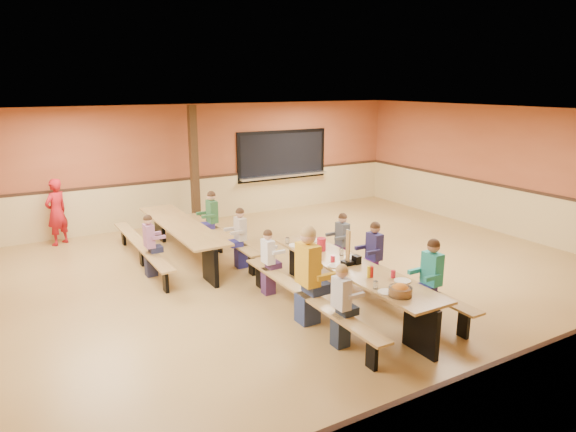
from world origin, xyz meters
TOP-DOWN VIEW (x-y plane):
  - ground at (0.00, 0.00)m, footprint 12.00×12.00m
  - room_envelope at (0.00, 0.00)m, footprint 12.04×10.04m
  - kitchen_pass_through at (2.60, 4.96)m, footprint 2.78×0.28m
  - structural_post at (-0.20, 4.40)m, footprint 0.18×0.18m
  - cafeteria_table_main at (0.18, -1.47)m, footprint 1.91×3.70m
  - cafeteria_table_second at (-1.31, 2.25)m, footprint 1.91×3.70m
  - seated_child_white_left at (-0.64, -2.34)m, footprint 0.35×0.28m
  - seated_adult_yellow at (-0.64, -1.50)m, footprint 0.50×0.41m
  - seated_child_grey_left at (-0.64, -0.25)m, footprint 0.32×0.27m
  - seated_child_teal_right at (1.01, -2.36)m, footprint 0.39×0.32m
  - seated_child_navy_right at (1.01, -1.02)m, footprint 0.37×0.30m
  - seated_child_char_right at (1.01, -0.10)m, footprint 0.34×0.28m
  - seated_child_purple_sec at (-2.13, 1.60)m, footprint 0.34×0.28m
  - seated_child_green_sec at (-0.48, 2.62)m, footprint 0.38×0.31m
  - seated_child_tan_sec at (-0.48, 1.18)m, footprint 0.35×0.29m
  - standing_woman at (-3.37, 4.55)m, footprint 0.65×0.61m
  - punch_pitcher at (0.19, -0.62)m, footprint 0.16×0.16m
  - chip_bowl at (0.04, -2.74)m, footprint 0.32×0.32m
  - napkin_dispenser at (0.31, -1.44)m, footprint 0.10×0.14m
  - condiment_mustard at (0.10, -2.00)m, footprint 0.06×0.06m
  - condiment_ketchup at (0.13, -2.02)m, footprint 0.06×0.06m
  - table_paddle at (0.16, -1.40)m, footprint 0.16×0.16m
  - place_settings at (0.18, -1.47)m, footprint 0.65×3.30m

SIDE VIEW (x-z plane):
  - ground at x=0.00m, z-range 0.00..0.00m
  - cafeteria_table_main at x=0.18m, z-range 0.16..0.90m
  - cafeteria_table_second at x=-1.31m, z-range 0.16..0.90m
  - seated_child_grey_left at x=-0.64m, z-range 0.00..1.12m
  - seated_child_purple_sec at x=-2.13m, z-range 0.00..1.16m
  - seated_child_char_right at x=1.01m, z-range 0.00..1.16m
  - seated_child_white_left at x=-0.64m, z-range 0.00..1.16m
  - seated_child_tan_sec at x=-0.48m, z-range 0.00..1.17m
  - seated_child_navy_right at x=1.01m, z-range 0.00..1.21m
  - seated_child_green_sec at x=-0.48m, z-range 0.00..1.24m
  - seated_child_teal_right at x=1.01m, z-range 0.00..1.26m
  - room_envelope at x=0.00m, z-range -0.82..2.20m
  - seated_adult_yellow at x=-0.64m, z-range 0.00..1.47m
  - standing_woman at x=-3.37m, z-range 0.00..1.49m
  - place_settings at x=0.18m, z-range 0.74..0.85m
  - napkin_dispenser at x=0.31m, z-range 0.74..0.87m
  - chip_bowl at x=0.04m, z-range 0.74..0.89m
  - condiment_mustard at x=0.10m, z-range 0.74..0.91m
  - condiment_ketchup at x=0.13m, z-range 0.74..0.91m
  - punch_pitcher at x=0.19m, z-range 0.74..0.96m
  - table_paddle at x=0.16m, z-range 0.60..1.16m
  - kitchen_pass_through at x=2.60m, z-range 0.80..2.18m
  - structural_post at x=-0.20m, z-range 0.00..3.00m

